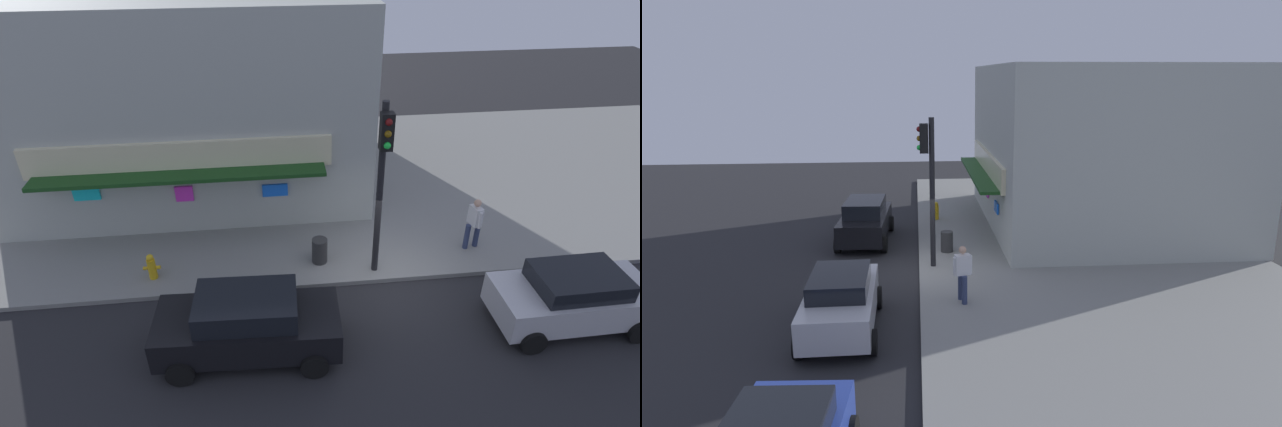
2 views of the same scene
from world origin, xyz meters
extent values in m
plane|color=#232326|center=(0.00, 0.00, 0.00)|extent=(49.35, 49.35, 0.00)
cube|color=gray|center=(0.00, 6.19, 0.07)|extent=(32.90, 12.39, 0.14)
cube|color=#ADB2A8|center=(-5.65, 7.80, 3.53)|extent=(11.84, 9.38, 6.78)
cube|color=beige|center=(-5.65, 3.03, 2.82)|extent=(9.00, 0.16, 0.95)
cube|color=#194719|center=(-5.65, 2.68, 2.39)|extent=(8.53, 0.90, 0.12)
cube|color=#19D8E5|center=(-8.56, 3.05, 1.81)|extent=(0.78, 0.08, 0.54)
cube|color=#E533CC|center=(-5.70, 3.05, 1.57)|extent=(0.54, 0.08, 0.50)
cube|color=blue|center=(-2.91, 3.05, 1.52)|extent=(0.80, 0.08, 0.41)
cylinder|color=black|center=(-0.20, 0.48, 2.67)|extent=(0.18, 0.18, 5.05)
cube|color=black|center=(-0.20, 0.23, 4.52)|extent=(0.32, 0.28, 0.95)
sphere|color=maroon|center=(-0.20, 0.08, 4.82)|extent=(0.18, 0.18, 0.18)
sphere|color=brown|center=(-0.20, 0.08, 4.52)|extent=(0.18, 0.18, 0.18)
sphere|color=#1ED83F|center=(-0.20, 0.08, 4.22)|extent=(0.18, 0.18, 0.18)
cylinder|color=gold|center=(-6.50, 0.83, 0.46)|extent=(0.23, 0.23, 0.64)
sphere|color=gold|center=(-6.50, 0.83, 0.84)|extent=(0.20, 0.20, 0.20)
cylinder|color=gold|center=(-6.68, 0.83, 0.49)|extent=(0.12, 0.10, 0.10)
cylinder|color=gold|center=(-6.32, 0.83, 0.49)|extent=(0.12, 0.10, 0.10)
cylinder|color=#2D2D2D|center=(-1.74, 1.04, 0.53)|extent=(0.46, 0.46, 0.77)
cylinder|color=navy|center=(3.13, 1.27, 0.56)|extent=(0.19, 0.19, 0.83)
cylinder|color=navy|center=(2.79, 1.19, 0.56)|extent=(0.19, 0.19, 0.83)
cube|color=silver|center=(2.96, 1.23, 1.27)|extent=(0.34, 0.48, 0.59)
sphere|color=tan|center=(2.96, 1.23, 1.71)|extent=(0.22, 0.22, 0.22)
cylinder|color=silver|center=(2.90, 1.46, 1.24)|extent=(0.12, 0.12, 0.53)
cylinder|color=silver|center=(3.02, 1.00, 1.24)|extent=(0.12, 0.12, 0.53)
cube|color=#B7B7BC|center=(4.28, -2.05, 0.73)|extent=(3.97, 1.79, 0.82)
cube|color=black|center=(4.28, -2.05, 1.37)|extent=(2.15, 1.48, 0.45)
cylinder|color=black|center=(5.64, -1.16, 0.32)|extent=(0.64, 0.23, 0.64)
cylinder|color=black|center=(5.67, -2.89, 0.32)|extent=(0.64, 0.23, 0.64)
cylinder|color=black|center=(2.89, -1.21, 0.32)|extent=(0.64, 0.23, 0.64)
cylinder|color=black|center=(2.91, -2.93, 0.32)|extent=(0.64, 0.23, 0.64)
cube|color=black|center=(-3.78, -2.10, 0.73)|extent=(4.33, 1.91, 0.83)
cube|color=black|center=(-3.78, -2.10, 1.43)|extent=(2.36, 1.55, 0.56)
cylinder|color=black|center=(-2.25, -1.30, 0.32)|extent=(0.65, 0.25, 0.64)
cylinder|color=black|center=(-2.33, -3.03, 0.32)|extent=(0.65, 0.25, 0.64)
cylinder|color=black|center=(-5.23, -1.17, 0.32)|extent=(0.65, 0.25, 0.64)
cylinder|color=black|center=(-5.31, -2.90, 0.32)|extent=(0.65, 0.25, 0.64)
camera|label=1|loc=(-3.11, -10.78, 9.24)|focal=28.20mm
camera|label=2|loc=(17.82, -0.02, 6.54)|focal=31.02mm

